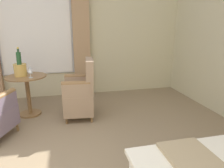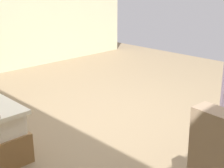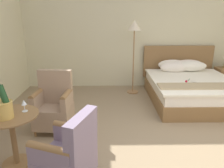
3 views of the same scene
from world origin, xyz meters
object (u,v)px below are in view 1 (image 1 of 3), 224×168
side_table_round (28,90)px  armchair_by_window (81,93)px  champagne_bucket (20,68)px  wine_glass_near_edge (30,68)px  wine_glass_near_bucket (30,71)px

side_table_round → armchair_by_window: armchair_by_window is taller
armchair_by_window → champagne_bucket: bearing=-108.1°
wine_glass_near_edge → armchair_by_window: size_ratio=0.14×
wine_glass_near_edge → armchair_by_window: armchair_by_window is taller
wine_glass_near_bucket → armchair_by_window: (0.16, 0.80, -0.39)m
side_table_round → wine_glass_near_bucket: (0.15, 0.10, 0.37)m
champagne_bucket → wine_glass_near_bucket: 0.25m
champagne_bucket → armchair_by_window: size_ratio=0.48×
champagne_bucket → wine_glass_near_edge: champagne_bucket is taller
wine_glass_near_edge → armchair_by_window: bearing=60.0°
champagne_bucket → armchair_by_window: (0.32, 0.99, -0.43)m
champagne_bucket → side_table_round: bearing=77.4°
wine_glass_near_bucket → side_table_round: bearing=-145.8°
champagne_bucket → wine_glass_near_bucket: size_ratio=3.19×
side_table_round → wine_glass_near_edge: wine_glass_near_edge is taller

